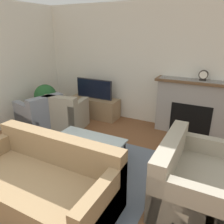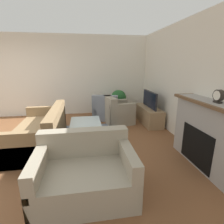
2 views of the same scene
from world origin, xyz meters
The scene contains 12 objects.
wall_back centered at (0.00, 4.24, 1.35)m, with size 7.94×0.06×2.70m.
area_rug centered at (0.00, 2.01, 0.00)m, with size 2.36×1.90×0.00m.
fireplace centered at (1.31, 4.04, 0.61)m, with size 1.58×0.41×1.17m.
tv_stand centered at (-1.04, 3.91, 0.25)m, with size 1.26×0.45×0.49m.
tv centered at (-1.04, 3.91, 0.74)m, with size 0.97×0.05×0.48m.
couch_sectional centered at (-0.02, 1.03, 0.29)m, with size 1.95×0.97×0.82m.
couch_loveseat centered at (1.66, 1.96, 0.29)m, with size 0.94×1.31×0.82m.
armchair_by_window centered at (-1.69, 2.69, 0.30)m, with size 0.98×0.96×0.82m.
armchair_accent centered at (-1.20, 2.98, 0.30)m, with size 0.87×0.89×0.82m.
coffee_table centered at (0.00, 2.00, 0.41)m, with size 1.16×0.70×0.45m.
potted_plant centered at (-1.94, 3.15, 0.60)m, with size 0.52×0.52×0.90m.
mantel_clock centered at (1.42, 4.04, 1.28)m, with size 0.18×0.07×0.21m.
Camera 1 is at (1.80, -0.57, 2.11)m, focal length 35.00 mm.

